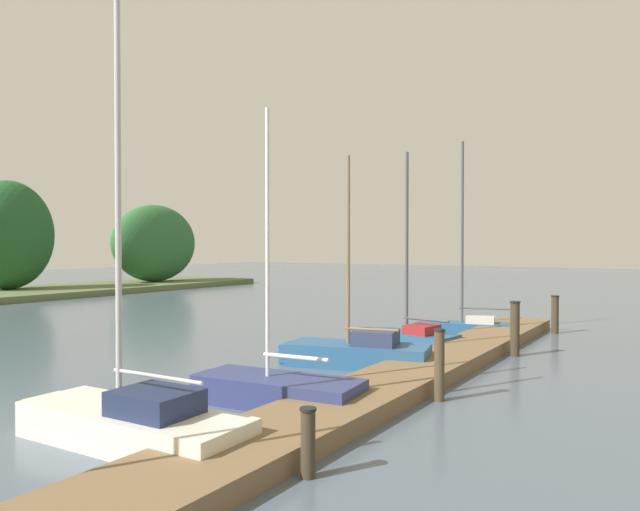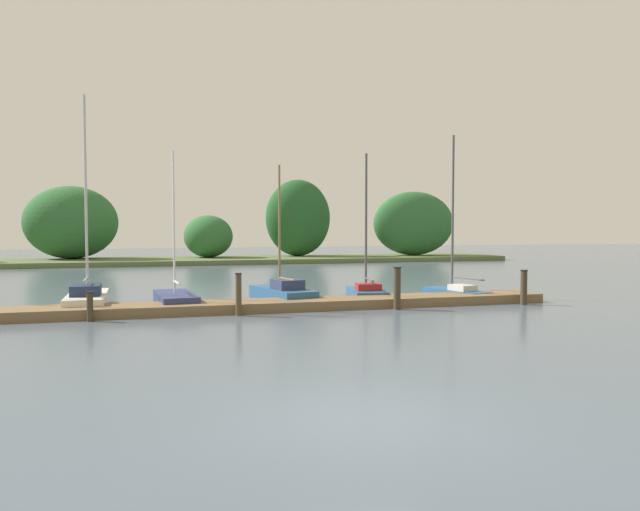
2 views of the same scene
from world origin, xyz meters
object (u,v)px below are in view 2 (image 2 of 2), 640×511
Objects in this scene: sailboat_4 at (366,291)px; sailboat_3 at (281,293)px; sailboat_5 at (454,290)px; mooring_piling_2 at (239,294)px; sailboat_2 at (175,299)px; mooring_piling_1 at (90,306)px; sailboat_1 at (87,298)px; mooring_piling_3 at (397,288)px; mooring_piling_4 at (524,287)px.

sailboat_3 is at bearing 99.27° from sailboat_4.
sailboat_5 reaches higher than sailboat_4.
sailboat_5 is at bearing 15.34° from mooring_piling_2.
sailboat_3 is at bearing 55.52° from mooring_piling_2.
sailboat_2 reaches higher than mooring_piling_1.
mooring_piling_1 is at bearing 179.36° from mooring_piling_2.
sailboat_2 is 0.85× the size of sailboat_5.
sailboat_1 is 5.39× the size of mooring_piling_2.
mooring_piling_1 is (0.39, -3.23, 0.08)m from sailboat_1.
mooring_piling_1 is (-10.76, -3.17, 0.14)m from sailboat_4.
sailboat_5 reaches higher than sailboat_2.
sailboat_3 is 3.52× the size of mooring_piling_3.
mooring_piling_4 is at bearing -108.08° from sailboat_2.
sailboat_5 is (11.82, -0.10, 0.04)m from sailboat_2.
sailboat_2 is 3.75× the size of mooring_piling_3.
sailboat_2 is at bearing 126.40° from mooring_piling_2.
sailboat_4 is 4.47× the size of mooring_piling_4.
mooring_piling_2 reaches higher than mooring_piling_1.
mooring_piling_1 is 4.86m from mooring_piling_2.
sailboat_4 reaches higher than sailboat_2.
sailboat_2 is at bearing 102.23° from sailboat_4.
sailboat_4 reaches higher than mooring_piling_3.
sailboat_5 is at bearing 10.18° from mooring_piling_1.
mooring_piling_4 is at bearing -0.95° from mooring_piling_3.
mooring_piling_1 is 10.79m from mooring_piling_3.
sailboat_1 reaches higher than sailboat_5.
sailboat_5 reaches higher than mooring_piling_1.
mooring_piling_1 is 0.70× the size of mooring_piling_4.
sailboat_1 is at bearing 74.39° from sailboat_5.
sailboat_5 is at bearing 118.60° from mooring_piling_4.
sailboat_3 is 0.80× the size of sailboat_5.
sailboat_4 is 3.30m from mooring_piling_3.
sailboat_5 is at bearing 35.33° from mooring_piling_3.
sailboat_2 is at bearing 167.69° from mooring_piling_4.
sailboat_2 is 1.07× the size of sailboat_3.
mooring_piling_4 is at bearing -123.45° from sailboat_3.
mooring_piling_1 is (-2.81, -2.73, 0.17)m from sailboat_2.
sailboat_5 reaches higher than mooring_piling_4.
sailboat_5 reaches higher than mooring_piling_2.
mooring_piling_2 is at bearing 179.33° from mooring_piling_4.
mooring_piling_2 is at bearing 179.58° from mooring_piling_3.
sailboat_3 is 5.76× the size of mooring_piling_1.
sailboat_4 is at bearing -103.01° from sailboat_3.
sailboat_2 is (3.20, -0.50, -0.09)m from sailboat_1.
sailboat_3 is 3.91m from mooring_piling_2.
mooring_piling_2 is at bearing -149.37° from sailboat_2.
mooring_piling_2 is (-9.77, -2.68, 0.39)m from sailboat_5.
mooring_piling_3 is at bearing -0.52° from mooring_piling_1.
mooring_piling_2 is at bearing -0.64° from mooring_piling_1.
sailboat_4 is at bearing -91.52° from sailboat_1.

